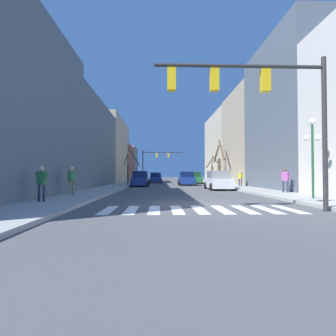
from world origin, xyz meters
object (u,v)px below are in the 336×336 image
object	(u,v)px
car_parked_right_mid	(156,178)
traffic_signal_far	(155,159)
pedestrian_on_left_sidewalk	(285,178)
street_tree_right_mid	(212,171)
pedestrian_waiting_at_curb	(72,178)
pedestrian_near_right_corner	(240,177)
traffic_signal_near	(261,96)
car_parked_left_mid	(140,179)
street_lamp_right_corner	(312,141)
street_tree_right_far	(129,166)
car_at_intersection	(187,179)
street_tree_left_far	(219,164)
pedestrian_on_right_sidewalk	(42,180)
car_driving_toward_lane	(218,181)
car_parked_right_near	(194,178)

from	to	relation	value
car_parked_right_mid	traffic_signal_far	bearing A→B (deg)	-177.73
pedestrian_on_left_sidewalk	street_tree_right_mid	size ratio (longest dim) A/B	0.41
pedestrian_waiting_at_curb	pedestrian_near_right_corner	world-z (taller)	pedestrian_waiting_at_curb
traffic_signal_far	street_tree_right_mid	size ratio (longest dim) A/B	1.85
traffic_signal_near	car_parked_left_mid	bearing A→B (deg)	106.03
street_lamp_right_corner	street_tree_right_far	world-z (taller)	street_tree_right_far
car_parked_right_mid	car_at_intersection	world-z (taller)	car_at_intersection
street_tree_right_mid	street_tree_left_far	bearing A→B (deg)	-88.83
street_lamp_right_corner	car_parked_left_mid	xyz separation A→B (m)	(-10.33, 17.57, -2.32)
pedestrian_waiting_at_curb	street_tree_left_far	distance (m)	24.00
pedestrian_on_right_sidewalk	pedestrian_on_left_sidewalk	bearing A→B (deg)	39.37
car_parked_left_mid	traffic_signal_far	bearing A→B (deg)	-4.20
car_parked_left_mid	pedestrian_on_right_sidewalk	distance (m)	19.05
traffic_signal_far	street_tree_left_far	size ratio (longest dim) A/B	1.24
traffic_signal_far	pedestrian_waiting_at_curb	distance (m)	34.34
pedestrian_on_right_sidewalk	street_tree_right_mid	distance (m)	31.01
street_tree_right_far	car_driving_toward_lane	bearing A→B (deg)	-52.01
pedestrian_near_right_corner	street_tree_right_mid	bearing A→B (deg)	148.36
car_at_intersection	pedestrian_on_right_sidewalk	world-z (taller)	pedestrian_on_right_sidewalk
car_driving_toward_lane	pedestrian_on_left_sidewalk	distance (m)	6.87
street_tree_left_far	street_tree_right_mid	bearing A→B (deg)	91.17
pedestrian_on_right_sidewalk	street_lamp_right_corner	bearing A→B (deg)	22.70
pedestrian_near_right_corner	pedestrian_on_left_sidewalk	bearing A→B (deg)	-31.92
car_parked_right_near	street_tree_right_far	world-z (taller)	street_tree_right_far
pedestrian_on_left_sidewalk	street_tree_left_far	xyz separation A→B (m)	(-0.51, 17.88, 1.76)
street_tree_right_mid	pedestrian_on_left_sidewalk	bearing A→B (deg)	-88.45
street_tree_right_far	pedestrian_near_right_corner	bearing A→B (deg)	-34.82
car_parked_left_mid	pedestrian_on_left_sidewalk	size ratio (longest dim) A/B	2.84
pedestrian_on_left_sidewalk	pedestrian_waiting_at_curb	bearing A→B (deg)	-128.62
pedestrian_on_right_sidewalk	pedestrian_near_right_corner	bearing A→B (deg)	64.77
street_tree_right_mid	street_lamp_right_corner	bearing A→B (deg)	-90.24
pedestrian_on_right_sidewalk	traffic_signal_near	bearing A→B (deg)	2.53
car_driving_toward_lane	street_tree_right_mid	distance (m)	16.45
traffic_signal_far	street_tree_right_mid	distance (m)	13.64
car_parked_right_mid	car_parked_left_mid	bearing A→B (deg)	-8.37
car_at_intersection	pedestrian_waiting_at_curb	distance (m)	19.74
traffic_signal_near	car_parked_right_mid	xyz separation A→B (m)	(-4.42, 32.77, -3.61)
pedestrian_waiting_at_curb	street_tree_right_far	xyz separation A→B (m)	(1.18, 20.07, 1.37)
traffic_signal_near	street_tree_right_mid	xyz separation A→B (m)	(4.32, 30.34, -2.41)
car_parked_left_mid	car_at_intersection	distance (m)	6.39
car_driving_toward_lane	street_tree_right_mid	world-z (taller)	street_tree_right_mid
street_lamp_right_corner	car_driving_toward_lane	distance (m)	11.04
car_driving_toward_lane	street_lamp_right_corner	bearing A→B (deg)	-165.80
traffic_signal_far	street_tree_left_far	xyz separation A→B (m)	(9.13, -14.20, -1.52)
car_driving_toward_lane	car_at_intersection	xyz separation A→B (m)	(-1.90, 9.84, 0.01)
car_parked_left_mid	street_tree_left_far	distance (m)	11.75
traffic_signal_far	car_at_intersection	xyz separation A→B (m)	(4.39, -16.26, -3.61)
car_parked_right_mid	street_tree_right_far	size ratio (longest dim) A/B	0.89
pedestrian_near_right_corner	street_tree_left_far	distance (m)	8.65
car_parked_right_near	car_parked_left_mid	bearing A→B (deg)	140.40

